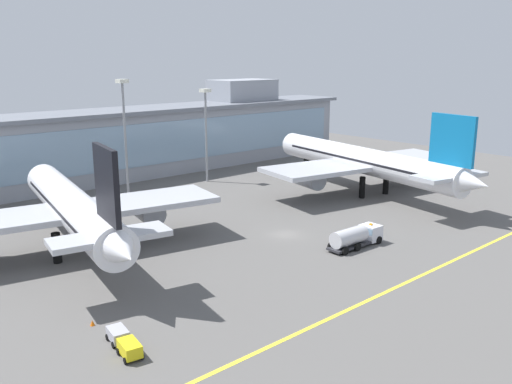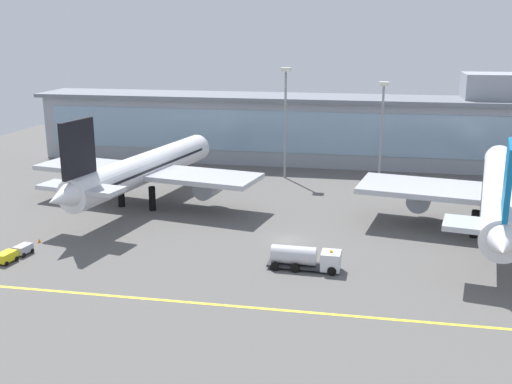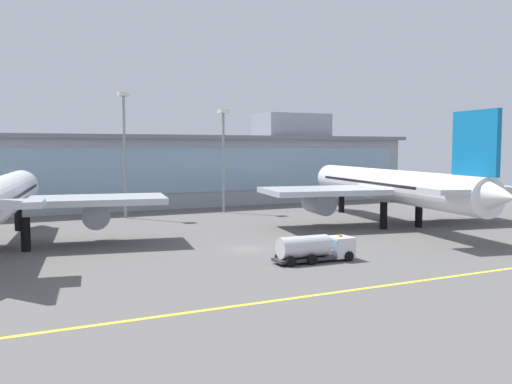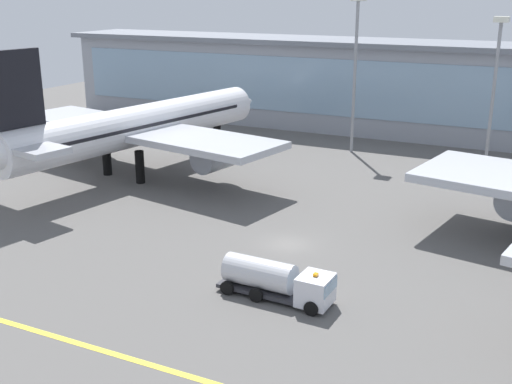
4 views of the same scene
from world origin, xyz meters
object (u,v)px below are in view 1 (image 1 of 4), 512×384
(airliner_near_left, at_px, (73,208))
(fuel_tanker_truck, at_px, (357,236))
(apron_light_mast_west, at_px, (124,120))
(safety_cone, at_px, (92,323))
(apron_light_mast_centre, at_px, (206,120))
(baggage_tug_near, at_px, (124,342))
(airliner_near_right, at_px, (363,161))

(airliner_near_left, distance_m, fuel_tanker_truck, 38.43)
(apron_light_mast_west, height_order, safety_cone, apron_light_mast_west)
(apron_light_mast_west, height_order, apron_light_mast_centre, apron_light_mast_west)
(baggage_tug_near, distance_m, apron_light_mast_west, 59.13)
(apron_light_mast_centre, bearing_deg, airliner_near_right, -59.11)
(apron_light_mast_centre, bearing_deg, apron_light_mast_west, -179.95)
(baggage_tug_near, distance_m, apron_light_mast_centre, 69.64)
(safety_cone, bearing_deg, apron_light_mast_west, 57.19)
(fuel_tanker_truck, bearing_deg, apron_light_mast_west, 103.36)
(fuel_tanker_truck, height_order, baggage_tug_near, fuel_tanker_truck)
(fuel_tanker_truck, height_order, apron_light_mast_centre, apron_light_mast_centre)
(fuel_tanker_truck, relative_size, apron_light_mast_centre, 0.47)
(fuel_tanker_truck, relative_size, safety_cone, 15.89)
(apron_light_mast_west, bearing_deg, safety_cone, -122.81)
(airliner_near_left, height_order, fuel_tanker_truck, airliner_near_left)
(apron_light_mast_centre, bearing_deg, safety_cone, -136.82)
(airliner_near_right, height_order, baggage_tug_near, airliner_near_right)
(fuel_tanker_truck, bearing_deg, safety_cone, 177.92)
(baggage_tug_near, distance_m, safety_cone, 6.25)
(fuel_tanker_truck, xyz_separation_m, baggage_tug_near, (-37.58, -3.52, -0.72))
(airliner_near_left, relative_size, baggage_tug_near, 8.21)
(baggage_tug_near, height_order, apron_light_mast_west, apron_light_mast_west)
(airliner_near_right, distance_m, baggage_tug_near, 67.39)
(apron_light_mast_west, xyz_separation_m, safety_cone, (-28.32, -43.93, -14.05))
(airliner_near_right, bearing_deg, baggage_tug_near, 119.81)
(fuel_tanker_truck, relative_size, baggage_tug_near, 1.58)
(baggage_tug_near, bearing_deg, airliner_near_right, 118.48)
(baggage_tug_near, bearing_deg, safety_cone, -170.26)
(airliner_near_right, relative_size, baggage_tug_near, 9.52)
(airliner_near_left, height_order, airliner_near_right, airliner_near_right)
(safety_cone, bearing_deg, airliner_near_left, 69.70)
(airliner_near_left, distance_m, airliner_near_right, 55.84)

